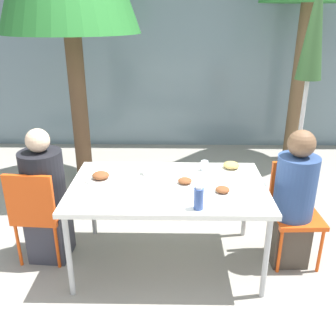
% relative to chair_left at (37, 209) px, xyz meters
% --- Properties ---
extents(ground_plane, '(24.00, 24.00, 0.00)m').
position_rel_chair_left_xyz_m(ground_plane, '(1.10, 0.00, -0.51)').
color(ground_plane, gray).
extents(building_facade, '(10.00, 0.20, 3.00)m').
position_rel_chair_left_xyz_m(building_facade, '(1.10, 3.28, 0.99)').
color(building_facade, slate).
rests_on(building_facade, ground).
extents(dining_table, '(1.59, 0.99, 0.74)m').
position_rel_chair_left_xyz_m(dining_table, '(1.10, 0.00, 0.19)').
color(dining_table, white).
rests_on(dining_table, ground).
extents(chair_left, '(0.43, 0.43, 0.87)m').
position_rel_chair_left_xyz_m(chair_left, '(0.00, 0.00, 0.00)').
color(chair_left, '#E54C14').
rests_on(chair_left, ground).
extents(person_left, '(0.36, 0.36, 1.19)m').
position_rel_chair_left_xyz_m(person_left, '(0.06, 0.08, 0.05)').
color(person_left, '#383842').
rests_on(person_left, ground).
extents(chair_right, '(0.41, 0.41, 0.87)m').
position_rel_chair_left_xyz_m(chair_right, '(2.20, 0.12, 0.00)').
color(chair_right, '#E54C14').
rests_on(chair_right, ground).
extents(person_right, '(0.33, 0.33, 1.20)m').
position_rel_chair_left_xyz_m(person_right, '(2.15, 0.04, 0.06)').
color(person_right, '#473D33').
rests_on(person_right, ground).
extents(closed_umbrella, '(0.36, 0.36, 2.45)m').
position_rel_chair_left_xyz_m(closed_umbrella, '(2.46, 1.00, 1.23)').
color(closed_umbrella, '#333333').
rests_on(closed_umbrella, ground).
extents(plate_0, '(0.20, 0.20, 0.06)m').
position_rel_chair_left_xyz_m(plate_0, '(1.24, 0.01, 0.26)').
color(plate_0, white).
rests_on(plate_0, dining_table).
extents(plate_1, '(0.26, 0.26, 0.07)m').
position_rel_chair_left_xyz_m(plate_1, '(1.66, 0.34, 0.26)').
color(plate_1, white).
rests_on(plate_1, dining_table).
extents(plate_2, '(0.20, 0.20, 0.06)m').
position_rel_chair_left_xyz_m(plate_2, '(1.53, -0.15, 0.26)').
color(plate_2, white).
rests_on(plate_2, dining_table).
extents(plate_3, '(0.26, 0.26, 0.07)m').
position_rel_chair_left_xyz_m(plate_3, '(0.54, 0.09, 0.26)').
color(plate_3, white).
rests_on(plate_3, dining_table).
extents(bottle, '(0.07, 0.07, 0.18)m').
position_rel_chair_left_xyz_m(bottle, '(1.33, -0.39, 0.32)').
color(bottle, '#334C8E').
rests_on(bottle, dining_table).
extents(drinking_cup, '(0.07, 0.07, 0.09)m').
position_rel_chair_left_xyz_m(drinking_cup, '(1.42, 0.32, 0.28)').
color(drinking_cup, silver).
rests_on(drinking_cup, dining_table).
extents(salad_bowl, '(0.15, 0.15, 0.05)m').
position_rel_chair_left_xyz_m(salad_bowl, '(0.95, 0.23, 0.26)').
color(salad_bowl, white).
rests_on(salad_bowl, dining_table).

